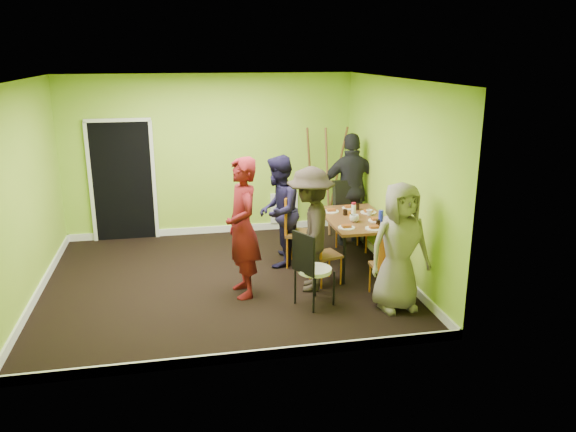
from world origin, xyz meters
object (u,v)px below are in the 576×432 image
Objects in this scene: chair_bentwood at (311,266)px; person_back_end at (352,190)px; easel at (325,180)px; person_left_far at (278,211)px; dining_table at (356,221)px; chair_left_far at (296,226)px; person_left_near at (310,229)px; person_front_end at (399,247)px; person_standing at (243,228)px; blue_bottle at (381,217)px; thermos at (353,211)px; chair_left_near at (321,250)px; chair_back_end at (348,201)px; chair_front_end at (388,262)px; orange_bottle at (349,214)px.

person_back_end reaches higher than chair_bentwood.
person_left_far is (-1.12, -1.53, -0.10)m from easel.
dining_table is at bearing 82.08° from person_back_end.
chair_left_far is 0.64× the size of person_left_near.
person_standing is at bearing 150.81° from person_front_end.
blue_bottle is at bearing 87.97° from person_left_far.
chair_bentwood is 1.66m from thermos.
thermos is (-0.02, -1.77, -0.09)m from easel.
chair_bentwood is (-0.31, -0.68, 0.05)m from chair_left_near.
easel is at bearing -84.69° from chair_back_end.
chair_bentwood is at bearing 66.44° from person_back_end.
person_left_far is (-1.18, 1.53, 0.33)m from chair_front_end.
blue_bottle reaches higher than chair_front_end.
chair_left_far is 1.99m from person_front_end.
person_standing is (-0.91, -0.93, 0.32)m from chair_left_far.
chair_left_far is 1.08× the size of chair_bentwood.
chair_back_end reaches higher than blue_bottle.
dining_table is at bearing 103.85° from person_standing.
chair_bentwood is 1.03m from person_standing.
person_left_far is 0.99× the size of person_left_near.
chair_back_end is at bearing 163.62° from person_left_near.
easel reaches higher than chair_front_end.
chair_front_end is at bearing 84.53° from chair_back_end.
chair_back_end is at bearing 134.33° from chair_left_near.
chair_left_far is 0.84m from orange_bottle.
person_left_near is at bearing -72.73° from chair_left_near.
thermos is 1.13m from person_left_far.
person_left_near is 1.04× the size of person_front_end.
easel is at bearing 87.89° from orange_bottle.
person_back_end is (0.19, 2.23, 0.42)m from chair_front_end.
chair_front_end is (-0.09, -2.08, -0.28)m from chair_back_end.
person_left_near reaches higher than person_left_far.
blue_bottle reaches higher than thermos.
chair_bentwood reaches higher than orange_bottle.
person_back_end is (1.12, 0.78, 0.33)m from chair_left_far.
person_left_near reaches higher than person_front_end.
person_standing reaches higher than chair_left_near.
person_back_end is at bearing 139.42° from person_left_far.
chair_left_near is 1.24m from person_front_end.
person_left_near is at bearing -162.14° from blue_bottle.
chair_back_end is at bearing 122.77° from chair_bentwood.
easel is (0.68, 2.40, 0.44)m from chair_left_near.
chair_back_end is 0.66× the size of person_left_near.
thermos is 1.92m from person_standing.
chair_front_end is (0.73, -0.66, 0.01)m from chair_left_near.
chair_left_far is at bearing -118.57° from easel.
person_left_far is 1.54m from person_back_end.
chair_front_end is at bearing -103.27° from blue_bottle.
person_left_near is (-0.89, -0.73, 0.15)m from dining_table.
chair_left_far is at bearing -162.84° from person_left_near.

